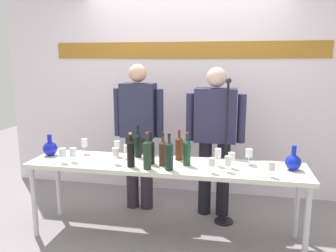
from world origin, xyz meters
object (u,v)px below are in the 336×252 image
wine_glass_right_2 (228,161)px  wine_glass_right_3 (272,167)px  wine_bottle_3 (163,152)px  wine_glass_left_4 (116,152)px  wine_glass_right_1 (212,162)px  wine_glass_left_1 (117,145)px  microphone_stand (225,176)px  wine_bottle_7 (138,144)px  wine_glass_left_2 (85,143)px  wine_glass_right_5 (218,154)px  wine_bottle_4 (169,155)px  wine_glass_left_3 (63,153)px  wine_glass_right_4 (232,157)px  wine_bottle_6 (151,151)px  wine_glass_left_5 (73,152)px  wine_glass_right_0 (249,153)px  wine_bottle_2 (187,152)px  wine_bottle_0 (147,154)px  decanter_blue_left (50,148)px  presenter_left (139,129)px  decanter_blue_right (293,162)px  wine_bottle_5 (131,152)px  wine_bottle_1 (179,147)px  display_table (165,170)px

wine_glass_right_2 → wine_glass_right_3: bearing=-10.0°
wine_bottle_3 → wine_glass_left_4: 0.44m
wine_glass_right_1 → wine_glass_left_1: bearing=161.5°
wine_glass_right_3 → microphone_stand: 0.79m
wine_bottle_7 → wine_glass_left_2: bearing=-179.7°
wine_glass_right_2 → wine_glass_right_5: (-0.10, 0.16, 0.02)m
wine_bottle_4 → wine_glass_left_3: bearing=-179.9°
wine_glass_right_2 → wine_glass_right_4: bearing=76.6°
wine_bottle_3 → wine_bottle_6: 0.13m
wine_glass_left_1 → wine_glass_right_3: size_ratio=1.21×
wine_glass_right_4 → microphone_stand: (-0.06, 0.43, -0.34)m
wine_bottle_3 → wine_bottle_7: 0.38m
wine_glass_left_2 → wine_glass_right_1: size_ratio=1.20×
wine_glass_left_3 → wine_glass_left_5: (0.08, 0.05, -0.01)m
wine_glass_right_0 → wine_glass_left_3: bearing=-170.5°
wine_glass_left_4 → wine_bottle_2: bearing=8.3°
wine_bottle_0 → wine_glass_right_1: wine_bottle_0 is taller
decanter_blue_left → wine_glass_right_3: decanter_blue_left is taller
presenter_left → wine_bottle_0: 0.85m
decanter_blue_right → wine_glass_right_5: decanter_blue_right is taller
presenter_left → wine_bottle_5: presenter_left is taller
wine_bottle_6 → wine_bottle_7: bearing=132.7°
decanter_blue_right → wine_bottle_1: (-1.04, 0.11, 0.05)m
wine_bottle_3 → wine_bottle_4: wine_bottle_4 is taller
wine_bottle_1 → wine_bottle_4: wine_bottle_4 is taller
presenter_left → wine_glass_right_4: (1.04, -0.62, -0.09)m
wine_glass_left_4 → wine_glass_left_3: bearing=-172.3°
wine_glass_left_1 → wine_glass_left_3: wine_glass_left_1 is taller
microphone_stand → wine_bottle_5: bearing=-146.3°
wine_glass_left_4 → presenter_left: bearing=88.4°
wine_glass_right_1 → wine_bottle_1: bearing=135.0°
wine_bottle_0 → wine_glass_left_4: size_ratio=2.15×
display_table → decanter_blue_left: 1.21m
presenter_left → wine_glass_right_3: size_ratio=12.40×
wine_bottle_0 → wine_glass_right_2: (0.71, 0.05, -0.04)m
wine_bottle_7 → wine_glass_left_5: size_ratio=2.30×
wine_bottle_5 → wine_glass_left_5: wine_bottle_5 is taller
decanter_blue_left → wine_bottle_5: 0.94m
wine_bottle_2 → microphone_stand: (0.35, 0.42, -0.36)m
wine_glass_right_1 → wine_glass_right_3: 0.49m
wine_glass_right_0 → wine_glass_right_3: size_ratio=1.13×
display_table → wine_glass_left_2: wine_glass_left_2 is taller
wine_bottle_2 → wine_bottle_5: 0.51m
presenter_left → wine_glass_right_1: 1.18m
wine_bottle_5 → microphone_stand: size_ratio=0.21×
wine_bottle_4 → wine_bottle_6: wine_bottle_4 is taller
wine_bottle_2 → wine_glass_right_5: wine_bottle_2 is taller
wine_bottle_3 → wine_glass_left_4: bearing=-173.5°
decanter_blue_left → wine_bottle_2: 1.41m
decanter_blue_left → wine_glass_left_4: 0.77m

